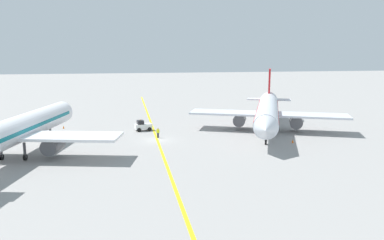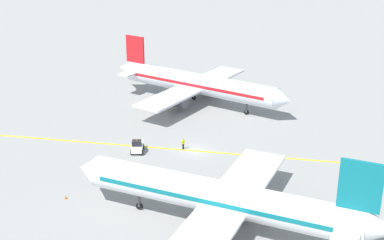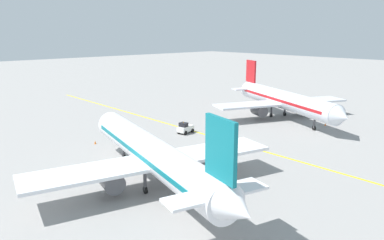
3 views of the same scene
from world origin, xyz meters
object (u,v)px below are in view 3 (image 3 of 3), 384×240
object	(u,v)px
baggage_tug_white	(185,128)
ground_crew_worker	(220,133)
airplane_at_gate	(283,100)
traffic_cone_near_nose	(325,124)
airplane_adjacent_stand	(153,154)
traffic_cone_mid_apron	(95,142)

from	to	relation	value
baggage_tug_white	ground_crew_worker	xyz separation A→B (m)	(-2.16, 6.21, 0.01)
airplane_at_gate	ground_crew_worker	size ratio (longest dim) A/B	20.18
ground_crew_worker	traffic_cone_near_nose	size ratio (longest dim) A/B	3.05
ground_crew_worker	traffic_cone_near_nose	world-z (taller)	ground_crew_worker
airplane_adjacent_stand	traffic_cone_near_nose	world-z (taller)	airplane_adjacent_stand
baggage_tug_white	traffic_cone_near_nose	bearing A→B (deg)	149.14
ground_crew_worker	airplane_adjacent_stand	bearing A→B (deg)	22.47
traffic_cone_near_nose	traffic_cone_mid_apron	size ratio (longest dim) A/B	1.00
traffic_cone_near_nose	ground_crew_worker	bearing A→B (deg)	-19.70
airplane_adjacent_stand	ground_crew_worker	xyz separation A→B (m)	(-19.65, -8.12, -2.80)
airplane_at_gate	traffic_cone_near_nose	world-z (taller)	airplane_at_gate
airplane_adjacent_stand	traffic_cone_mid_apron	size ratio (longest dim) A/B	63.96
airplane_adjacent_stand	traffic_cone_near_nose	bearing A→B (deg)	-178.90
baggage_tug_white	ground_crew_worker	distance (m)	6.57
ground_crew_worker	traffic_cone_mid_apron	size ratio (longest dim) A/B	3.05
baggage_tug_white	traffic_cone_mid_apron	bearing A→B (deg)	-17.90
airplane_at_gate	ground_crew_worker	world-z (taller)	airplane_at_gate
airplane_at_gate	traffic_cone_mid_apron	distance (m)	37.76
airplane_adjacent_stand	baggage_tug_white	bearing A→B (deg)	-140.67
airplane_at_gate	airplane_adjacent_stand	size ratio (longest dim) A/B	0.96
airplane_at_gate	airplane_adjacent_stand	bearing A→B (deg)	13.84
baggage_tug_white	ground_crew_worker	bearing A→B (deg)	109.18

